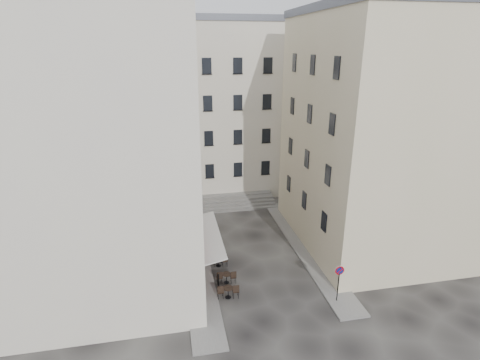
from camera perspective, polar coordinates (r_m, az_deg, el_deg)
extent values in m
plane|color=black|center=(28.45, 3.11, -13.95)|extent=(90.00, 90.00, 0.00)
cube|color=slate|center=(31.19, -6.91, -10.66)|extent=(2.00, 22.00, 0.12)
cube|color=slate|center=(32.07, 9.72, -9.91)|extent=(2.00, 18.00, 0.12)
cube|color=beige|center=(26.92, -20.52, 6.11)|extent=(12.00, 16.00, 20.00)
cube|color=beige|center=(31.89, 20.55, 6.22)|extent=(12.00, 14.00, 18.00)
cube|color=#53565F|center=(31.27, 22.73, 22.99)|extent=(12.20, 14.20, 0.60)
cube|color=beige|center=(42.76, -4.30, 10.55)|extent=(18.00, 10.00, 18.00)
cube|color=#53565F|center=(42.30, -4.64, 23.09)|extent=(18.20, 10.20, 0.60)
cube|color=#4B0D0A|center=(27.76, -6.38, -10.73)|extent=(0.25, 7.00, 3.50)
cube|color=black|center=(27.94, -6.27, -11.34)|extent=(0.06, 3.85, 2.00)
cube|color=silver|center=(27.23, -4.74, -8.41)|extent=(1.58, 7.30, 0.41)
cube|color=#64625E|center=(38.65, -1.19, -4.20)|extent=(9.00, 1.80, 0.20)
cube|color=#64625E|center=(38.97, -1.30, -3.67)|extent=(9.00, 1.80, 0.20)
cube|color=#64625E|center=(39.30, -1.42, -3.15)|extent=(9.00, 1.80, 0.20)
cube|color=#64625E|center=(39.64, -1.53, -2.63)|extent=(9.00, 1.80, 0.20)
cylinder|color=black|center=(26.87, -3.31, -15.04)|extent=(0.10, 0.10, 0.90)
sphere|color=black|center=(26.61, -3.33, -14.21)|extent=(0.12, 0.12, 0.12)
cylinder|color=black|center=(29.80, -4.27, -11.26)|extent=(0.10, 0.10, 0.90)
sphere|color=black|center=(29.56, -4.29, -10.48)|extent=(0.12, 0.12, 0.12)
cylinder|color=black|center=(32.83, -5.03, -8.16)|extent=(0.10, 0.10, 0.90)
sphere|color=black|center=(32.62, -5.05, -7.43)|extent=(0.12, 0.12, 0.12)
cylinder|color=black|center=(25.71, 14.73, -15.17)|extent=(0.07, 0.07, 2.65)
cylinder|color=#A90B0F|center=(25.13, 14.95, -13.19)|extent=(0.61, 0.04, 0.61)
cylinder|color=navy|center=(25.11, 14.97, -13.22)|extent=(0.45, 0.05, 0.44)
cube|color=#A90B0F|center=(25.09, 15.00, -13.25)|extent=(0.36, 0.03, 0.36)
cylinder|color=black|center=(25.98, -1.81, -17.42)|extent=(0.40, 0.40, 0.02)
cylinder|color=black|center=(25.76, -1.82, -16.76)|extent=(0.06, 0.06, 0.78)
cylinder|color=black|center=(25.55, -1.83, -16.12)|extent=(0.67, 0.67, 0.04)
cube|color=black|center=(25.79, -0.67, -16.54)|extent=(0.42, 0.42, 1.00)
cube|color=black|center=(25.75, -3.01, -16.63)|extent=(0.42, 0.42, 1.00)
cylinder|color=black|center=(27.32, -2.08, -15.33)|extent=(0.38, 0.38, 0.02)
cylinder|color=black|center=(27.12, -2.09, -14.72)|extent=(0.05, 0.05, 0.75)
cylinder|color=black|center=(26.93, -2.09, -14.13)|extent=(0.64, 0.64, 0.04)
cube|color=black|center=(27.15, -1.06, -14.53)|extent=(0.40, 0.40, 0.96)
cube|color=black|center=(27.12, -3.16, -14.61)|extent=(0.40, 0.40, 0.96)
cylinder|color=black|center=(29.12, -3.29, -12.91)|extent=(0.38, 0.38, 0.02)
cylinder|color=black|center=(28.93, -3.30, -12.32)|extent=(0.05, 0.05, 0.75)
cylinder|color=black|center=(28.75, -3.31, -11.75)|extent=(0.64, 0.64, 0.04)
cube|color=black|center=(28.96, -2.34, -12.15)|extent=(0.41, 0.41, 0.96)
cube|color=black|center=(28.94, -4.30, -12.21)|extent=(0.41, 0.41, 0.96)
cylinder|color=black|center=(31.07, -3.96, -10.66)|extent=(0.38, 0.38, 0.02)
cylinder|color=black|center=(30.90, -3.97, -10.11)|extent=(0.05, 0.05, 0.73)
cylinder|color=black|center=(30.73, -3.99, -9.57)|extent=(0.63, 0.63, 0.04)
cube|color=black|center=(30.92, -3.10, -9.95)|extent=(0.40, 0.40, 0.94)
cube|color=black|center=(30.92, -4.88, -10.00)|extent=(0.40, 0.40, 0.94)
cylinder|color=black|center=(31.44, -4.82, -10.30)|extent=(0.36, 0.36, 0.02)
cylinder|color=black|center=(31.28, -4.84, -9.78)|extent=(0.05, 0.05, 0.69)
cylinder|color=black|center=(31.13, -4.85, -9.27)|extent=(0.59, 0.59, 0.04)
cube|color=black|center=(31.30, -4.02, -9.63)|extent=(0.38, 0.38, 0.89)
cube|color=black|center=(31.31, -5.68, -9.68)|extent=(0.38, 0.38, 0.89)
imported|color=black|center=(29.14, -3.23, -10.91)|extent=(0.68, 0.45, 1.86)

